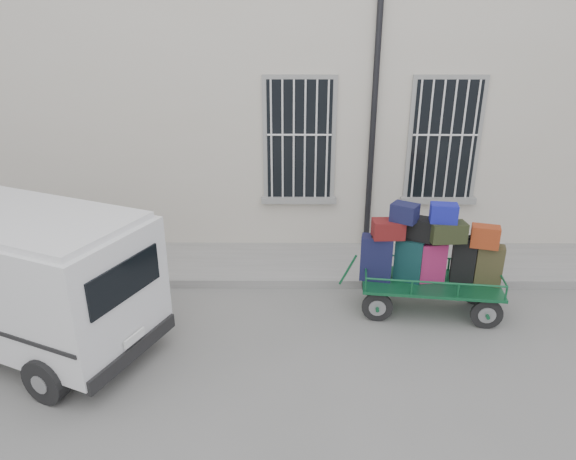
# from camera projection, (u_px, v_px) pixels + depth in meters

# --- Properties ---
(ground) EXTENTS (80.00, 80.00, 0.00)m
(ground) POSITION_uv_depth(u_px,v_px,m) (328.00, 332.00, 7.65)
(ground) COLOR slate
(ground) RESTS_ON ground
(building) EXTENTS (24.00, 5.15, 6.00)m
(building) POSITION_uv_depth(u_px,v_px,m) (316.00, 84.00, 11.62)
(building) COLOR beige
(building) RESTS_ON ground
(sidewalk) EXTENTS (24.00, 1.70, 0.15)m
(sidewalk) POSITION_uv_depth(u_px,v_px,m) (320.00, 263.00, 9.66)
(sidewalk) COLOR gray
(sidewalk) RESTS_ON ground
(luggage_cart) EXTENTS (2.51, 1.20, 1.84)m
(luggage_cart) POSITION_uv_depth(u_px,v_px,m) (429.00, 259.00, 7.86)
(luggage_cart) COLOR black
(luggage_cart) RESTS_ON ground
(van) EXTENTS (4.29, 3.09, 2.01)m
(van) POSITION_uv_depth(u_px,v_px,m) (13.00, 270.00, 7.01)
(van) COLOR silver
(van) RESTS_ON ground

